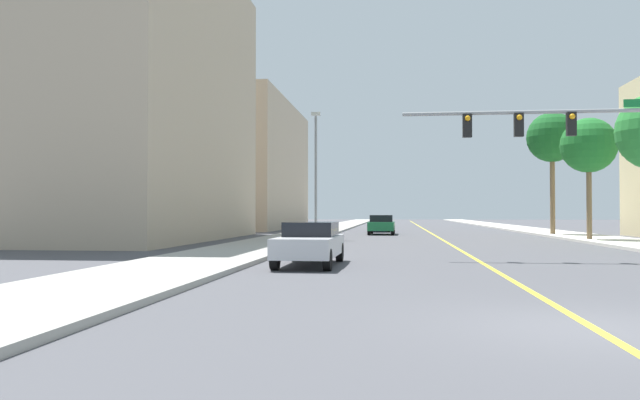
# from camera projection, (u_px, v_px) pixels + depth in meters

# --- Properties ---
(ground) EXTENTS (192.00, 192.00, 0.00)m
(ground) POSITION_uv_depth(u_px,v_px,m) (431.00, 233.00, 50.74)
(ground) COLOR #47474C
(sidewalk_left) EXTENTS (3.95, 168.00, 0.15)m
(sidewalk_left) POSITION_uv_depth(u_px,v_px,m) (317.00, 232.00, 51.84)
(sidewalk_left) COLOR #9E9B93
(sidewalk_left) RESTS_ON ground
(sidewalk_right) EXTENTS (3.95, 168.00, 0.15)m
(sidewalk_right) POSITION_uv_depth(u_px,v_px,m) (550.00, 233.00, 49.63)
(sidewalk_right) COLOR beige
(sidewalk_right) RESTS_ON ground
(lane_marking_center) EXTENTS (0.16, 144.00, 0.01)m
(lane_marking_center) POSITION_uv_depth(u_px,v_px,m) (431.00, 233.00, 50.74)
(lane_marking_center) COLOR yellow
(lane_marking_center) RESTS_ON ground
(building_left_near) EXTENTS (10.19, 21.21, 17.50)m
(building_left_near) POSITION_uv_depth(u_px,v_px,m) (136.00, 97.00, 38.42)
(building_left_near) COLOR tan
(building_left_near) RESTS_ON ground
(building_left_far) EXTENTS (11.13, 24.79, 12.95)m
(building_left_far) POSITION_uv_depth(u_px,v_px,m) (239.00, 167.00, 65.72)
(building_left_far) COLOR tan
(building_left_far) RESTS_ON ground
(traffic_signal_mast) EXTENTS (10.40, 0.36, 5.56)m
(traffic_signal_mast) POSITION_uv_depth(u_px,v_px,m) (592.00, 137.00, 22.08)
(traffic_signal_mast) COLOR gray
(traffic_signal_mast) RESTS_ON sidewalk_right
(street_lamp) EXTENTS (0.56, 0.28, 7.85)m
(street_lamp) POSITION_uv_depth(u_px,v_px,m) (316.00, 168.00, 39.48)
(street_lamp) COLOR gray
(street_lamp) RESTS_ON sidewalk_left
(palm_mid) EXTENTS (3.16, 3.16, 6.97)m
(palm_mid) POSITION_uv_depth(u_px,v_px,m) (589.00, 146.00, 36.08)
(palm_mid) COLOR brown
(palm_mid) RESTS_ON sidewalk_right
(palm_far) EXTENTS (3.55, 3.55, 8.66)m
(palm_far) POSITION_uv_depth(u_px,v_px,m) (552.00, 138.00, 44.69)
(palm_far) COLOR brown
(palm_far) RESTS_ON sidewalk_right
(car_silver) EXTENTS (1.82, 4.58, 1.37)m
(car_silver) POSITION_uv_depth(u_px,v_px,m) (310.00, 242.00, 19.90)
(car_silver) COLOR #BCBCC1
(car_silver) RESTS_ON ground
(car_blue) EXTENTS (1.87, 4.16, 1.44)m
(car_blue) POSITION_uv_depth(u_px,v_px,m) (379.00, 223.00, 53.85)
(car_blue) COLOR #1E389E
(car_blue) RESTS_ON ground
(car_green) EXTENTS (2.00, 4.53, 1.47)m
(car_green) POSITION_uv_depth(u_px,v_px,m) (382.00, 225.00, 47.38)
(car_green) COLOR #196638
(car_green) RESTS_ON ground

